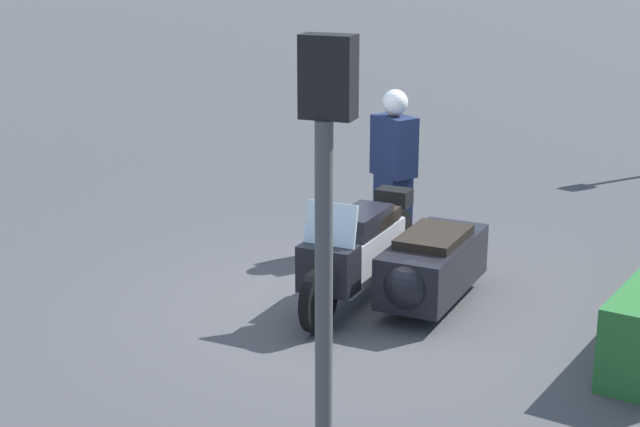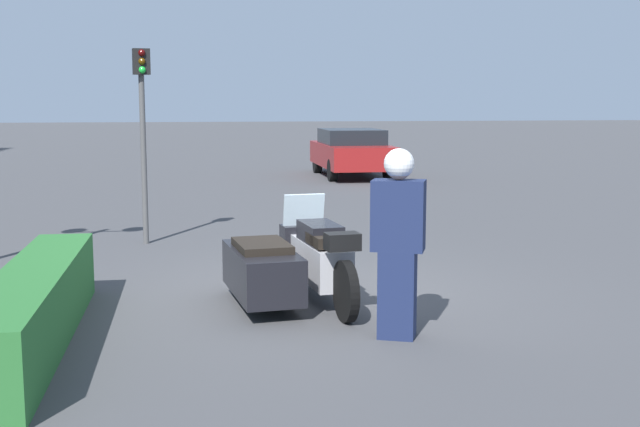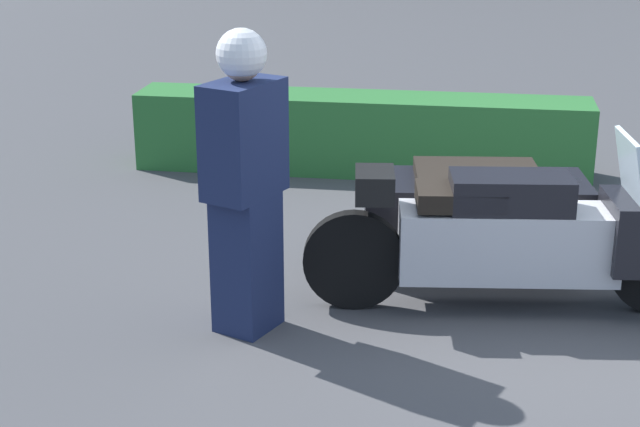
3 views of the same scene
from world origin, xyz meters
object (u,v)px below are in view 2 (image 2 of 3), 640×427
officer_rider (398,239)px  traffic_light_near (143,115)px  parked_car_background (351,151)px  hedge_bush_curbside (34,308)px  police_motorcycle (286,262)px

officer_rider → traffic_light_near: bearing=47.4°
parked_car_background → traffic_light_near: bearing=152.9°
traffic_light_near → parked_car_background: 12.25m
hedge_bush_curbside → parked_car_background: size_ratio=0.94×
police_motorcycle → officer_rider: (-1.54, -0.90, 0.51)m
police_motorcycle → parked_car_background: bearing=-21.0°
traffic_light_near → parked_car_background: bearing=141.0°
traffic_light_near → hedge_bush_curbside: bearing=-19.9°
police_motorcycle → officer_rider: officer_rider is taller
police_motorcycle → traffic_light_near: bearing=16.6°
officer_rider → parked_car_background: bearing=12.1°
parked_car_background → police_motorcycle: bearing=165.8°
officer_rider → hedge_bush_curbside: size_ratio=0.44×
police_motorcycle → traffic_light_near: (4.08, 1.77, 1.59)m
police_motorcycle → traffic_light_near: 4.73m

